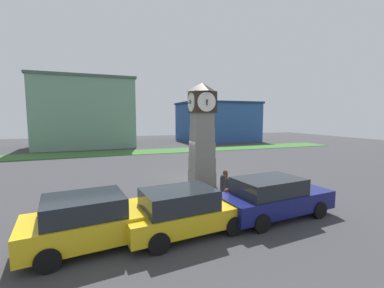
{
  "coord_description": "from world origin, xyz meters",
  "views": [
    {
      "loc": [
        -5.72,
        -14.09,
        3.87
      ],
      "look_at": [
        -0.19,
        1.67,
        2.09
      ],
      "focal_mm": 24.0,
      "sensor_mm": 36.0,
      "label": 1
    }
  ],
  "objects_px": {
    "car_navy_sedan": "(93,220)",
    "car_near_tower": "(185,211)",
    "bollard_mid_row": "(223,184)",
    "bollard_end_row": "(227,201)",
    "bollard_near_tower": "(225,178)",
    "car_by_building": "(273,197)",
    "clock_tower": "(202,134)",
    "bollard_far_row": "(227,190)"
  },
  "relations": [
    {
      "from": "bollard_near_tower",
      "to": "car_by_building",
      "type": "relative_size",
      "value": 0.2
    },
    {
      "from": "bollard_mid_row",
      "to": "clock_tower",
      "type": "bearing_deg",
      "value": 103.32
    },
    {
      "from": "bollard_far_row",
      "to": "car_navy_sedan",
      "type": "distance_m",
      "value": 6.11
    },
    {
      "from": "car_by_building",
      "to": "bollard_near_tower",
      "type": "bearing_deg",
      "value": 86.94
    },
    {
      "from": "bollard_mid_row",
      "to": "car_navy_sedan",
      "type": "bearing_deg",
      "value": -149.6
    },
    {
      "from": "bollard_mid_row",
      "to": "car_near_tower",
      "type": "height_order",
      "value": "car_near_tower"
    },
    {
      "from": "car_navy_sedan",
      "to": "car_by_building",
      "type": "relative_size",
      "value": 0.9
    },
    {
      "from": "bollard_far_row",
      "to": "clock_tower",
      "type": "bearing_deg",
      "value": 90.7
    },
    {
      "from": "bollard_mid_row",
      "to": "car_by_building",
      "type": "relative_size",
      "value": 0.21
    },
    {
      "from": "bollard_near_tower",
      "to": "bollard_end_row",
      "type": "bearing_deg",
      "value": -115.8
    },
    {
      "from": "clock_tower",
      "to": "bollard_mid_row",
      "type": "distance_m",
      "value": 3.06
    },
    {
      "from": "car_navy_sedan",
      "to": "car_by_building",
      "type": "xyz_separation_m",
      "value": [
        6.5,
        0.13,
        -0.01
      ]
    },
    {
      "from": "car_near_tower",
      "to": "bollard_end_row",
      "type": "bearing_deg",
      "value": 26.15
    },
    {
      "from": "clock_tower",
      "to": "bollard_end_row",
      "type": "bearing_deg",
      "value": -98.89
    },
    {
      "from": "bollard_mid_row",
      "to": "car_by_building",
      "type": "bearing_deg",
      "value": -82.26
    },
    {
      "from": "clock_tower",
      "to": "bollard_near_tower",
      "type": "height_order",
      "value": "clock_tower"
    },
    {
      "from": "clock_tower",
      "to": "car_navy_sedan",
      "type": "bearing_deg",
      "value": -136.35
    },
    {
      "from": "car_navy_sedan",
      "to": "car_by_building",
      "type": "height_order",
      "value": "car_navy_sedan"
    },
    {
      "from": "bollard_near_tower",
      "to": "bollard_end_row",
      "type": "xyz_separation_m",
      "value": [
        -1.83,
        -3.79,
        0.08
      ]
    },
    {
      "from": "bollard_mid_row",
      "to": "car_near_tower",
      "type": "bearing_deg",
      "value": -131.02
    },
    {
      "from": "bollard_near_tower",
      "to": "car_by_building",
      "type": "distance_m",
      "value": 4.56
    },
    {
      "from": "bollard_mid_row",
      "to": "bollard_end_row",
      "type": "height_order",
      "value": "bollard_end_row"
    },
    {
      "from": "clock_tower",
      "to": "car_by_building",
      "type": "xyz_separation_m",
      "value": [
        0.89,
        -5.22,
        -2.14
      ]
    },
    {
      "from": "bollard_end_row",
      "to": "bollard_far_row",
      "type": "bearing_deg",
      "value": 63.03
    },
    {
      "from": "car_near_tower",
      "to": "bollard_near_tower",
      "type": "bearing_deg",
      "value": 50.93
    },
    {
      "from": "bollard_near_tower",
      "to": "bollard_end_row",
      "type": "relative_size",
      "value": 0.86
    },
    {
      "from": "bollard_near_tower",
      "to": "bollard_far_row",
      "type": "height_order",
      "value": "bollard_far_row"
    },
    {
      "from": "bollard_near_tower",
      "to": "car_navy_sedan",
      "type": "relative_size",
      "value": 0.22
    },
    {
      "from": "car_navy_sedan",
      "to": "car_near_tower",
      "type": "height_order",
      "value": "car_navy_sedan"
    },
    {
      "from": "bollard_near_tower",
      "to": "car_near_tower",
      "type": "xyz_separation_m",
      "value": [
        -3.91,
        -4.81,
        0.3
      ]
    },
    {
      "from": "car_near_tower",
      "to": "clock_tower",
      "type": "bearing_deg",
      "value": 63.2
    },
    {
      "from": "clock_tower",
      "to": "car_navy_sedan",
      "type": "distance_m",
      "value": 8.04
    },
    {
      "from": "car_by_building",
      "to": "bollard_far_row",
      "type": "bearing_deg",
      "value": 111.26
    },
    {
      "from": "bollard_near_tower",
      "to": "bollard_end_row",
      "type": "height_order",
      "value": "bollard_end_row"
    },
    {
      "from": "bollard_far_row",
      "to": "car_near_tower",
      "type": "bearing_deg",
      "value": -138.74
    },
    {
      "from": "bollard_near_tower",
      "to": "car_navy_sedan",
      "type": "height_order",
      "value": "car_navy_sedan"
    },
    {
      "from": "clock_tower",
      "to": "bollard_end_row",
      "type": "relative_size",
      "value": 5.31
    },
    {
      "from": "bollard_end_row",
      "to": "car_near_tower",
      "type": "xyz_separation_m",
      "value": [
        -2.07,
        -1.02,
        0.23
      ]
    },
    {
      "from": "bollard_near_tower",
      "to": "bollard_far_row",
      "type": "bearing_deg",
      "value": -115.07
    },
    {
      "from": "bollard_near_tower",
      "to": "car_navy_sedan",
      "type": "bearing_deg",
      "value": -145.27
    },
    {
      "from": "bollard_far_row",
      "to": "car_by_building",
      "type": "height_order",
      "value": "car_by_building"
    },
    {
      "from": "bollard_far_row",
      "to": "car_by_building",
      "type": "xyz_separation_m",
      "value": [
        0.86,
        -2.2,
        0.23
      ]
    }
  ]
}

